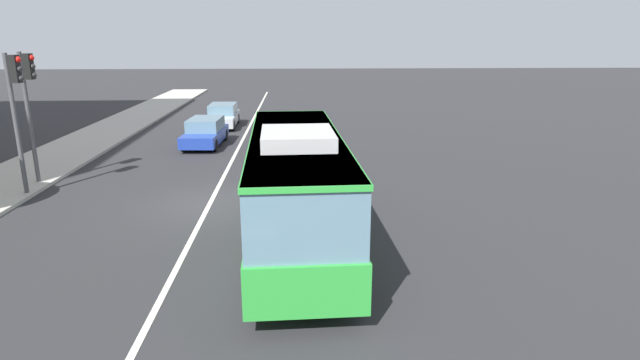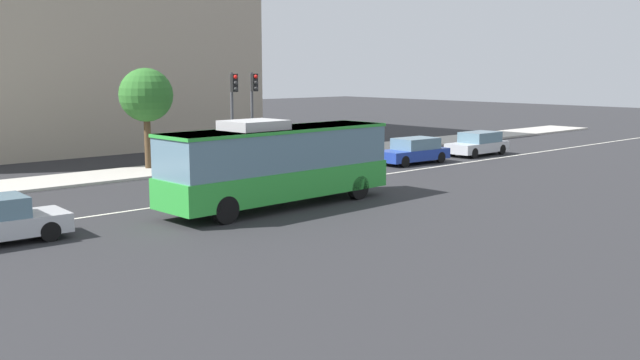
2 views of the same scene
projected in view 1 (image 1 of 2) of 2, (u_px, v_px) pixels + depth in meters
ground_plane at (210, 203)px, 18.18m from camera, size 160.00×160.00×0.00m
lane_centre_line at (210, 203)px, 18.18m from camera, size 76.00×0.16×0.01m
transit_bus at (296, 181)px, 14.32m from camera, size 10.09×2.89×3.46m
sedan_blue at (205, 132)px, 27.73m from camera, size 4.58×2.00×1.46m
sedan_silver_ahead at (223, 116)px, 33.58m from camera, size 4.52×1.86×1.46m
traffic_light_near_corner at (30, 95)px, 19.51m from camera, size 0.34×0.62×5.20m
traffic_light_mid_block at (16, 100)px, 18.03m from camera, size 0.34×0.62×5.20m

